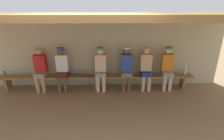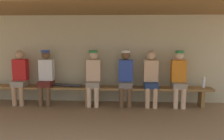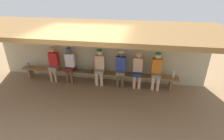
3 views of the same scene
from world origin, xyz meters
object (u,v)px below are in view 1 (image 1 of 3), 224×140
object	(u,v)px
player_in_white	(40,68)
player_leftmost	(101,67)
player_with_sunglasses	(167,66)
water_bottle_green	(185,71)
water_bottle_orange	(4,73)
player_in_blue	(146,67)
bench	(96,78)
player_shirtless_tan	(62,67)
player_near_post	(126,67)
baseball_bat	(79,75)

from	to	relation	value
player_in_white	player_leftmost	size ratio (longest dim) A/B	0.99
player_with_sunglasses	water_bottle_green	world-z (taller)	player_with_sunglasses
player_leftmost	player_in_white	bearing A→B (deg)	-179.98
player_leftmost	water_bottle_green	bearing A→B (deg)	0.94
player_leftmost	water_bottle_orange	bearing A→B (deg)	179.49
player_in_blue	player_with_sunglasses	bearing A→B (deg)	0.04
player_in_white	player_with_sunglasses	world-z (taller)	player_with_sunglasses
player_in_blue	player_leftmost	world-z (taller)	player_leftmost
bench	player_with_sunglasses	distance (m)	2.22
player_with_sunglasses	player_shirtless_tan	bearing A→B (deg)	180.00
player_near_post	player_shirtless_tan	bearing A→B (deg)	180.00
player_leftmost	water_bottle_green	size ratio (longest dim) A/B	5.24
water_bottle_orange	player_shirtless_tan	bearing A→B (deg)	-0.85
bench	player_with_sunglasses	size ratio (longest dim) A/B	4.46
player_in_white	water_bottle_green	xyz separation A→B (m)	(4.48, 0.04, -0.15)
player_with_sunglasses	bench	bearing A→B (deg)	-179.91
player_in_blue	player_with_sunglasses	size ratio (longest dim) A/B	0.99
player_near_post	player_with_sunglasses	size ratio (longest dim) A/B	1.00
player_with_sunglasses	baseball_bat	size ratio (longest dim) A/B	1.71
player_near_post	water_bottle_orange	size ratio (longest dim) A/B	6.59
player_in_blue	bench	bearing A→B (deg)	-179.89
player_near_post	player_in_white	bearing A→B (deg)	-179.99
player_shirtless_tan	water_bottle_green	bearing A→B (deg)	0.65
player_near_post	player_in_blue	world-z (taller)	player_near_post
bench	player_with_sunglasses	world-z (taller)	player_with_sunglasses
player_in_blue	water_bottle_green	size ratio (longest dim) A/B	5.20
player_shirtless_tan	baseball_bat	bearing A→B (deg)	-0.41
water_bottle_orange	baseball_bat	bearing A→B (deg)	-0.76
bench	player_with_sunglasses	xyz separation A→B (m)	(2.19, 0.00, 0.36)
bench	player_leftmost	distance (m)	0.39
player_in_white	water_bottle_green	distance (m)	4.48
player_with_sunglasses	water_bottle_orange	size ratio (longest dim) A/B	6.59
player_in_blue	baseball_bat	distance (m)	2.08
bench	player_near_post	size ratio (longest dim) A/B	4.46
water_bottle_green	water_bottle_orange	distance (m)	5.61
player_shirtless_tan	water_bottle_green	size ratio (longest dim) A/B	5.24
player_in_blue	water_bottle_green	xyz separation A→B (m)	(1.26, 0.04, -0.15)
player_in_blue	player_shirtless_tan	bearing A→B (deg)	179.99
water_bottle_orange	baseball_bat	world-z (taller)	water_bottle_orange
bench	player_in_blue	distance (m)	1.58
player_near_post	player_leftmost	world-z (taller)	same
player_in_white	player_shirtless_tan	world-z (taller)	player_shirtless_tan
bench	water_bottle_orange	size ratio (longest dim) A/B	29.38
baseball_bat	water_bottle_orange	bearing A→B (deg)	-171.29
water_bottle_green	baseball_bat	bearing A→B (deg)	-179.19
bench	player_shirtless_tan	world-z (taller)	player_shirtless_tan
player_leftmost	bench	bearing A→B (deg)	-178.63
bench	water_bottle_green	distance (m)	2.81
water_bottle_orange	player_with_sunglasses	bearing A→B (deg)	-0.30
player_in_blue	player_shirtless_tan	world-z (taller)	player_shirtless_tan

